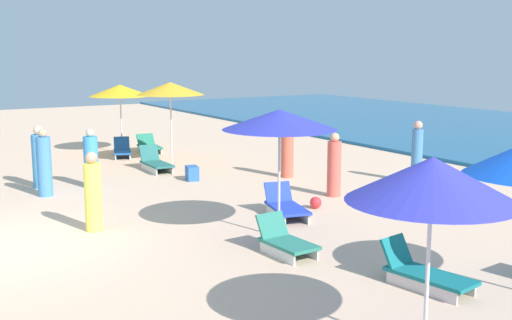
{
  "coord_description": "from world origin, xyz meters",
  "views": [
    {
      "loc": [
        12.11,
        -1.95,
        3.65
      ],
      "look_at": [
        -0.23,
        5.55,
        1.16
      ],
      "focal_mm": 44.51,
      "sensor_mm": 36.0,
      "label": 1
    }
  ],
  "objects_px": {
    "lounge_chair_3_0": "(156,163)",
    "beachgoer_5": "(44,165)",
    "beachgoer_0": "(334,167)",
    "beachgoer_6": "(40,159)",
    "umbrella_4": "(279,120)",
    "umbrella_3": "(170,89)",
    "lounge_chair_5_1": "(122,151)",
    "beachgoer_1": "(287,150)",
    "lounge_chair_4_0": "(285,241)",
    "beach_ball_0": "(316,203)",
    "umbrella_5": "(120,90)",
    "beachgoer_4": "(417,153)",
    "lounge_chair_1_1": "(424,273)",
    "lounge_chair_5_0": "(149,146)",
    "beachgoer_3": "(91,161)",
    "cooler_box_2": "(192,173)",
    "umbrella_2": "(432,179)",
    "beachgoer_2": "(93,194)"
  },
  "relations": [
    {
      "from": "umbrella_3",
      "to": "cooler_box_2",
      "type": "distance_m",
      "value": 3.52
    },
    {
      "from": "lounge_chair_1_1",
      "to": "beachgoer_6",
      "type": "relative_size",
      "value": 0.93
    },
    {
      "from": "umbrella_4",
      "to": "beach_ball_0",
      "type": "xyz_separation_m",
      "value": [
        -1.48,
        2.0,
        -2.2
      ]
    },
    {
      "from": "lounge_chair_3_0",
      "to": "beachgoer_2",
      "type": "xyz_separation_m",
      "value": [
        5.48,
        -3.61,
        0.52
      ]
    },
    {
      "from": "lounge_chair_3_0",
      "to": "beachgoer_6",
      "type": "xyz_separation_m",
      "value": [
        0.64,
        -3.57,
        0.53
      ]
    },
    {
      "from": "umbrella_2",
      "to": "beachgoer_5",
      "type": "bearing_deg",
      "value": -170.08
    },
    {
      "from": "lounge_chair_5_0",
      "to": "beachgoer_5",
      "type": "relative_size",
      "value": 0.81
    },
    {
      "from": "umbrella_4",
      "to": "beachgoer_3",
      "type": "relative_size",
      "value": 1.59
    },
    {
      "from": "beachgoer_6",
      "to": "lounge_chair_1_1",
      "type": "bearing_deg",
      "value": -80.49
    },
    {
      "from": "umbrella_5",
      "to": "beachgoer_4",
      "type": "xyz_separation_m",
      "value": [
        9.23,
        5.32,
        -1.43
      ]
    },
    {
      "from": "beachgoer_5",
      "to": "beach_ball_0",
      "type": "bearing_deg",
      "value": 31.22
    },
    {
      "from": "umbrella_3",
      "to": "lounge_chair_5_1",
      "type": "relative_size",
      "value": 1.95
    },
    {
      "from": "beachgoer_1",
      "to": "beachgoer_5",
      "type": "bearing_deg",
      "value": 65.07
    },
    {
      "from": "lounge_chair_1_1",
      "to": "cooler_box_2",
      "type": "xyz_separation_m",
      "value": [
        -9.42,
        0.52,
        -0.03
      ]
    },
    {
      "from": "beachgoer_4",
      "to": "beach_ball_0",
      "type": "bearing_deg",
      "value": -171.95
    },
    {
      "from": "lounge_chair_3_0",
      "to": "beachgoer_5",
      "type": "height_order",
      "value": "beachgoer_5"
    },
    {
      "from": "lounge_chair_4_0",
      "to": "beachgoer_6",
      "type": "height_order",
      "value": "beachgoer_6"
    },
    {
      "from": "lounge_chair_3_0",
      "to": "cooler_box_2",
      "type": "xyz_separation_m",
      "value": [
        1.86,
        0.34,
        -0.04
      ]
    },
    {
      "from": "umbrella_4",
      "to": "beachgoer_5",
      "type": "bearing_deg",
      "value": -153.0
    },
    {
      "from": "beachgoer_5",
      "to": "beachgoer_1",
      "type": "bearing_deg",
      "value": 63.29
    },
    {
      "from": "lounge_chair_4_0",
      "to": "beachgoer_0",
      "type": "bearing_deg",
      "value": 37.93
    },
    {
      "from": "umbrella_3",
      "to": "beach_ball_0",
      "type": "xyz_separation_m",
      "value": [
        7.12,
        0.52,
        -2.32
      ]
    },
    {
      "from": "lounge_chair_4_0",
      "to": "beachgoer_6",
      "type": "bearing_deg",
      "value": 103.09
    },
    {
      "from": "umbrella_3",
      "to": "beachgoer_3",
      "type": "xyz_separation_m",
      "value": [
        2.08,
        -3.27,
        -1.73
      ]
    },
    {
      "from": "lounge_chair_1_1",
      "to": "umbrella_5",
      "type": "height_order",
      "value": "umbrella_5"
    },
    {
      "from": "lounge_chair_5_0",
      "to": "beachgoer_4",
      "type": "xyz_separation_m",
      "value": [
        8.9,
        4.43,
        0.6
      ]
    },
    {
      "from": "lounge_chair_5_1",
      "to": "beachgoer_1",
      "type": "bearing_deg",
      "value": -45.75
    },
    {
      "from": "umbrella_2",
      "to": "beachgoer_4",
      "type": "xyz_separation_m",
      "value": [
        -7.46,
        7.38,
        -1.33
      ]
    },
    {
      "from": "beachgoer_0",
      "to": "umbrella_4",
      "type": "bearing_deg",
      "value": -28.87
    },
    {
      "from": "beachgoer_0",
      "to": "beachgoer_3",
      "type": "height_order",
      "value": "beachgoer_0"
    },
    {
      "from": "umbrella_2",
      "to": "umbrella_4",
      "type": "xyz_separation_m",
      "value": [
        -5.01,
        1.16,
        0.18
      ]
    },
    {
      "from": "lounge_chair_1_1",
      "to": "umbrella_2",
      "type": "height_order",
      "value": "umbrella_2"
    },
    {
      "from": "lounge_chair_1_1",
      "to": "beachgoer_0",
      "type": "height_order",
      "value": "beachgoer_0"
    },
    {
      "from": "umbrella_4",
      "to": "beachgoer_0",
      "type": "relative_size",
      "value": 1.56
    },
    {
      "from": "umbrella_2",
      "to": "beachgoer_3",
      "type": "height_order",
      "value": "umbrella_2"
    },
    {
      "from": "umbrella_5",
      "to": "beachgoer_6",
      "type": "xyz_separation_m",
      "value": [
        4.51,
        -3.87,
        -1.48
      ]
    },
    {
      "from": "beachgoer_2",
      "to": "lounge_chair_5_1",
      "type": "bearing_deg",
      "value": 24.79
    },
    {
      "from": "beach_ball_0",
      "to": "umbrella_2",
      "type": "bearing_deg",
      "value": -25.99
    },
    {
      "from": "umbrella_2",
      "to": "lounge_chair_5_0",
      "type": "relative_size",
      "value": 1.75
    },
    {
      "from": "lounge_chair_3_0",
      "to": "beachgoer_0",
      "type": "distance_m",
      "value": 6.12
    },
    {
      "from": "beach_ball_0",
      "to": "beachgoer_6",
      "type": "bearing_deg",
      "value": -138.84
    },
    {
      "from": "lounge_chair_5_0",
      "to": "beachgoer_5",
      "type": "height_order",
      "value": "beachgoer_5"
    },
    {
      "from": "umbrella_4",
      "to": "beachgoer_1",
      "type": "xyz_separation_m",
      "value": [
        -4.92,
        3.52,
        -1.55
      ]
    },
    {
      "from": "beachgoer_1",
      "to": "beachgoer_6",
      "type": "relative_size",
      "value": 1.01
    },
    {
      "from": "lounge_chair_5_1",
      "to": "beachgoer_6",
      "type": "bearing_deg",
      "value": -116.54
    },
    {
      "from": "beachgoer_1",
      "to": "beachgoer_4",
      "type": "bearing_deg",
      "value": -147.34
    },
    {
      "from": "beachgoer_6",
      "to": "lounge_chair_5_0",
      "type": "bearing_deg",
      "value": 33.02
    },
    {
      "from": "umbrella_5",
      "to": "beachgoer_0",
      "type": "xyz_separation_m",
      "value": [
        9.41,
        2.26,
        -1.5
      ]
    },
    {
      "from": "umbrella_3",
      "to": "beachgoer_3",
      "type": "relative_size",
      "value": 1.67
    },
    {
      "from": "beachgoer_0",
      "to": "beachgoer_6",
      "type": "xyz_separation_m",
      "value": [
        -4.9,
        -6.13,
        0.02
      ]
    }
  ]
}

